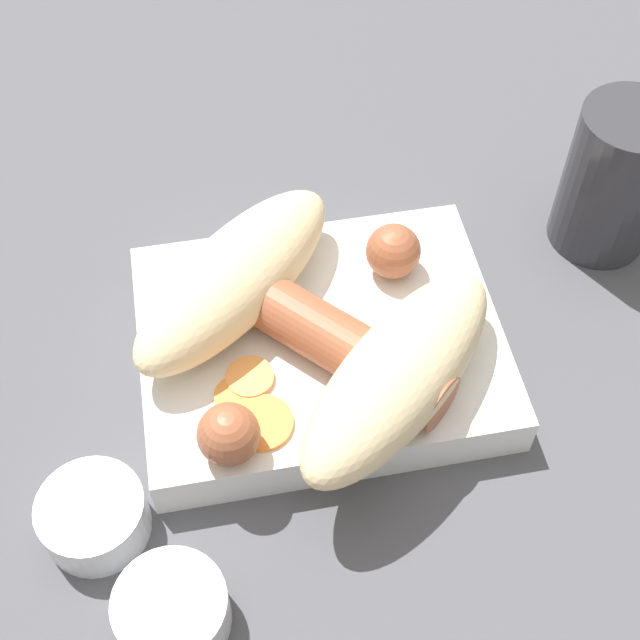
{
  "coord_description": "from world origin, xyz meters",
  "views": [
    {
      "loc": [
        0.05,
        0.29,
        0.43
      ],
      "look_at": [
        0.0,
        0.0,
        0.04
      ],
      "focal_mm": 50.0,
      "sensor_mm": 36.0,
      "label": 1
    }
  ],
  "objects_px": {
    "food_tray": "(320,345)",
    "bread_roll": "(314,324)",
    "sausage": "(317,336)",
    "drink_glass": "(614,180)",
    "condiment_cup_near": "(95,518)",
    "condiment_cup_far": "(173,613)"
  },
  "relations": [
    {
      "from": "food_tray",
      "to": "bread_roll",
      "type": "bearing_deg",
      "value": 64.48
    },
    {
      "from": "sausage",
      "to": "drink_glass",
      "type": "distance_m",
      "value": 0.21
    },
    {
      "from": "food_tray",
      "to": "bread_roll",
      "type": "height_order",
      "value": "bread_roll"
    },
    {
      "from": "condiment_cup_near",
      "to": "condiment_cup_far",
      "type": "bearing_deg",
      "value": 122.23
    },
    {
      "from": "condiment_cup_far",
      "to": "drink_glass",
      "type": "height_order",
      "value": "drink_glass"
    },
    {
      "from": "condiment_cup_far",
      "to": "food_tray",
      "type": "bearing_deg",
      "value": -124.97
    },
    {
      "from": "condiment_cup_near",
      "to": "condiment_cup_far",
      "type": "distance_m",
      "value": 0.06
    },
    {
      "from": "sausage",
      "to": "drink_glass",
      "type": "bearing_deg",
      "value": -158.41
    },
    {
      "from": "drink_glass",
      "to": "bread_roll",
      "type": "bearing_deg",
      "value": 20.73
    },
    {
      "from": "food_tray",
      "to": "drink_glass",
      "type": "bearing_deg",
      "value": -161.78
    },
    {
      "from": "condiment_cup_near",
      "to": "bread_roll",
      "type": "bearing_deg",
      "value": -150.51
    },
    {
      "from": "sausage",
      "to": "bread_roll",
      "type": "bearing_deg",
      "value": -66.7
    },
    {
      "from": "bread_roll",
      "to": "condiment_cup_near",
      "type": "height_order",
      "value": "bread_roll"
    },
    {
      "from": "sausage",
      "to": "condiment_cup_near",
      "type": "relative_size",
      "value": 2.58
    },
    {
      "from": "sausage",
      "to": "condiment_cup_far",
      "type": "height_order",
      "value": "sausage"
    },
    {
      "from": "condiment_cup_far",
      "to": "drink_glass",
      "type": "bearing_deg",
      "value": -145.22
    },
    {
      "from": "condiment_cup_near",
      "to": "drink_glass",
      "type": "xyz_separation_m",
      "value": [
        -0.32,
        -0.15,
        0.04
      ]
    },
    {
      "from": "bread_roll",
      "to": "condiment_cup_far",
      "type": "relative_size",
      "value": 4.11
    },
    {
      "from": "bread_roll",
      "to": "condiment_cup_near",
      "type": "relative_size",
      "value": 4.11
    },
    {
      "from": "food_tray",
      "to": "drink_glass",
      "type": "relative_size",
      "value": 2.05
    },
    {
      "from": "condiment_cup_far",
      "to": "sausage",
      "type": "bearing_deg",
      "value": -126.78
    },
    {
      "from": "condiment_cup_far",
      "to": "bread_roll",
      "type": "bearing_deg",
      "value": -125.75
    }
  ]
}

